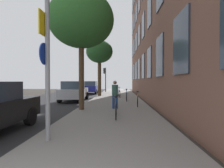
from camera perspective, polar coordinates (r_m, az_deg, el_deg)
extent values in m
plane|color=#332D28|center=(16.48, -10.94, -4.81)|extent=(41.80, 41.80, 0.00)
cube|color=#232326|center=(17.09, -17.83, -4.62)|extent=(7.00, 38.00, 0.01)
cube|color=gray|center=(16.04, 1.36, -4.74)|extent=(4.20, 38.00, 0.12)
cube|color=#2D3847|center=(6.55, 21.00, 11.98)|extent=(0.06, 1.48, 2.06)
cube|color=#2D3847|center=(9.52, 14.90, 8.51)|extent=(0.06, 1.48, 2.06)
cube|color=#2D3847|center=(12.57, 11.78, 6.67)|extent=(0.06, 1.48, 2.06)
cube|color=#2D3847|center=(15.65, 9.90, 5.54)|extent=(0.06, 1.48, 2.06)
cube|color=#2D3847|center=(18.74, 8.64, 4.78)|extent=(0.06, 1.48, 2.06)
cube|color=#2D3847|center=(21.85, 7.73, 4.23)|extent=(0.06, 1.48, 2.06)
cube|color=#2D3847|center=(24.95, 7.06, 3.82)|extent=(0.06, 1.48, 2.06)
cube|color=#2D3847|center=(28.07, 6.53, 3.50)|extent=(0.06, 1.48, 2.06)
cube|color=#2D3847|center=(13.37, 11.84, 21.62)|extent=(0.06, 1.48, 2.06)
cube|color=#2D3847|center=(16.30, 9.93, 17.78)|extent=(0.06, 1.48, 2.06)
cube|color=#2D3847|center=(19.29, 8.66, 15.11)|extent=(0.06, 1.48, 2.06)
cube|color=#2D3847|center=(22.32, 7.75, 13.15)|extent=(0.06, 1.48, 2.06)
cube|color=#2D3847|center=(25.37, 7.07, 11.66)|extent=(0.06, 1.48, 2.06)
cube|color=#2D3847|center=(28.43, 6.55, 10.49)|extent=(0.06, 1.48, 2.06)
cube|color=#2D3847|center=(20.42, 8.69, 24.58)|extent=(0.06, 1.48, 2.06)
cube|color=#2D3847|center=(23.30, 7.77, 21.51)|extent=(0.06, 1.48, 2.06)
cube|color=#2D3847|center=(26.23, 7.09, 19.12)|extent=(0.06, 1.48, 2.06)
cube|color=#2D3847|center=(29.21, 6.56, 17.21)|extent=(0.06, 1.48, 2.06)
cube|color=#2D3847|center=(30.36, 6.57, 23.50)|extent=(0.06, 1.48, 2.06)
cylinder|color=gray|center=(4.89, -19.83, 4.10)|extent=(0.12, 0.12, 3.60)
cube|color=yellow|center=(5.12, -20.77, 17.29)|extent=(0.03, 0.60, 0.60)
cylinder|color=#14339E|center=(4.96, -20.72, 8.95)|extent=(0.03, 0.56, 0.56)
cylinder|color=black|center=(25.49, -2.05, 1.36)|extent=(0.12, 0.12, 3.43)
cube|color=black|center=(25.55, -2.46, 4.20)|extent=(0.20, 0.24, 0.80)
sphere|color=#4B0707|center=(25.58, -2.71, 4.78)|extent=(0.16, 0.16, 0.16)
sphere|color=#523707|center=(25.56, -2.71, 4.20)|extent=(0.16, 0.16, 0.16)
sphere|color=green|center=(25.55, -2.70, 3.61)|extent=(0.16, 0.16, 0.16)
cylinder|color=#4C3823|center=(9.78, -9.71, 2.96)|extent=(0.28, 0.28, 3.75)
ellipsoid|color=#2D6628|center=(10.31, -9.76, 19.43)|extent=(3.51, 3.51, 2.98)
cylinder|color=#4C3823|center=(18.73, -4.01, 2.03)|extent=(0.36, 0.36, 3.77)
ellipsoid|color=#235123|center=(18.98, -4.01, 10.25)|extent=(2.76, 2.76, 2.35)
torus|color=black|center=(8.09, 1.36, -7.73)|extent=(0.04, 0.62, 0.62)
torus|color=black|center=(7.07, 1.26, -8.99)|extent=(0.04, 0.62, 0.62)
cylinder|color=#194C99|center=(7.55, 1.32, -7.05)|extent=(0.05, 0.88, 0.04)
cylinder|color=#194C99|center=(7.31, 1.29, -7.92)|extent=(0.05, 0.53, 0.29)
cylinder|color=#194C99|center=(7.37, 1.30, -5.38)|extent=(0.04, 0.04, 0.28)
cube|color=black|center=(7.35, 1.30, -4.14)|extent=(0.10, 0.24, 0.06)
cylinder|color=#4C4C4C|center=(8.03, 1.36, -4.28)|extent=(0.42, 0.03, 0.03)
torus|color=black|center=(11.58, 8.10, -5.06)|extent=(0.10, 0.64, 0.64)
torus|color=black|center=(10.55, 8.15, -5.65)|extent=(0.10, 0.64, 0.64)
cylinder|color=#C68C19|center=(11.05, 8.13, -4.44)|extent=(0.13, 0.88, 0.04)
cylinder|color=#C68C19|center=(10.80, 8.14, -4.99)|extent=(0.09, 0.53, 0.29)
cylinder|color=#C68C19|center=(10.87, 8.14, -3.24)|extent=(0.04, 0.04, 0.28)
cube|color=black|center=(10.86, 8.14, -2.40)|extent=(0.10, 0.24, 0.06)
cylinder|color=#4C4C4C|center=(11.53, 8.11, -2.60)|extent=(0.42, 0.07, 0.03)
torus|color=black|center=(14.32, 4.58, -3.88)|extent=(0.05, 0.65, 0.65)
torus|color=black|center=(13.32, 4.67, -4.24)|extent=(0.05, 0.65, 0.65)
cylinder|color=#194C99|center=(13.81, 4.63, -3.32)|extent=(0.06, 0.85, 0.04)
cylinder|color=#194C99|center=(13.56, 4.65, -3.74)|extent=(0.05, 0.52, 0.28)
cylinder|color=#194C99|center=(13.64, 4.64, -2.34)|extent=(0.04, 0.04, 0.28)
cube|color=black|center=(13.63, 4.64, -1.67)|extent=(0.10, 0.24, 0.06)
cylinder|color=#4C4C4C|center=(14.29, 4.59, -1.87)|extent=(0.42, 0.04, 0.03)
torus|color=black|center=(17.97, 1.99, -2.84)|extent=(0.14, 0.68, 0.69)
torus|color=black|center=(17.02, 2.45, -3.05)|extent=(0.14, 0.68, 0.69)
cylinder|color=#194C99|center=(17.48, 2.21, -2.33)|extent=(0.16, 0.81, 0.04)
cylinder|color=#194C99|center=(17.25, 2.33, -2.65)|extent=(0.12, 0.49, 0.27)
cylinder|color=#194C99|center=(17.33, 2.28, -1.51)|extent=(0.04, 0.04, 0.28)
cube|color=black|center=(17.32, 2.28, -0.98)|extent=(0.10, 0.24, 0.06)
cylinder|color=#4C4C4C|center=(17.94, 1.99, -1.17)|extent=(0.42, 0.09, 0.03)
cylinder|color=navy|center=(10.00, 0.46, -5.66)|extent=(0.14, 0.14, 0.75)
cylinder|color=navy|center=(10.00, 1.44, -5.66)|extent=(0.14, 0.14, 0.75)
cylinder|color=#33594C|center=(9.94, 0.95, -1.88)|extent=(0.47, 0.47, 0.57)
sphere|color=#936B4C|center=(9.93, 0.95, 0.45)|extent=(0.20, 0.20, 0.20)
cylinder|color=black|center=(7.40, -24.57, -9.39)|extent=(0.22, 0.64, 0.64)
cube|color=#B7B7BC|center=(15.13, -11.90, -2.75)|extent=(1.89, 4.45, 0.70)
cube|color=#384756|center=(14.89, -12.11, -0.30)|extent=(1.54, 2.51, 0.60)
cylinder|color=black|center=(16.70, -13.29, -3.61)|extent=(0.22, 0.64, 0.64)
cylinder|color=black|center=(16.35, -8.05, -3.69)|extent=(0.22, 0.64, 0.64)
cylinder|color=black|center=(14.04, -16.38, -4.48)|extent=(0.22, 0.64, 0.64)
cylinder|color=black|center=(13.62, -10.18, -4.62)|extent=(0.22, 0.64, 0.64)
cube|color=navy|center=(23.48, -6.72, -1.43)|extent=(1.75, 3.90, 0.70)
cube|color=#384756|center=(23.27, -6.79, 0.15)|extent=(1.47, 2.18, 0.60)
cylinder|color=black|center=(24.86, -8.08, -2.11)|extent=(0.22, 0.64, 0.64)
cylinder|color=black|center=(24.63, -4.42, -2.13)|extent=(0.22, 0.64, 0.64)
cylinder|color=black|center=(22.42, -9.23, -2.44)|extent=(0.22, 0.64, 0.64)
cylinder|color=black|center=(22.15, -5.18, -2.48)|extent=(0.22, 0.64, 0.64)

